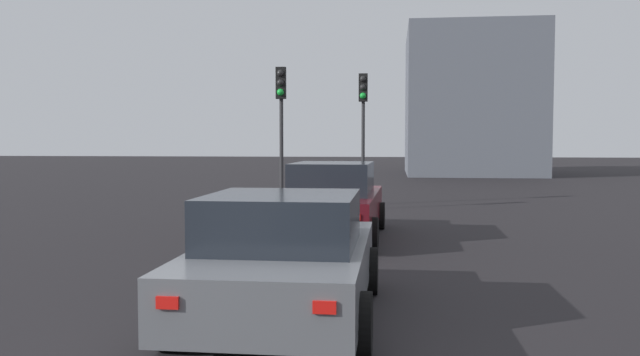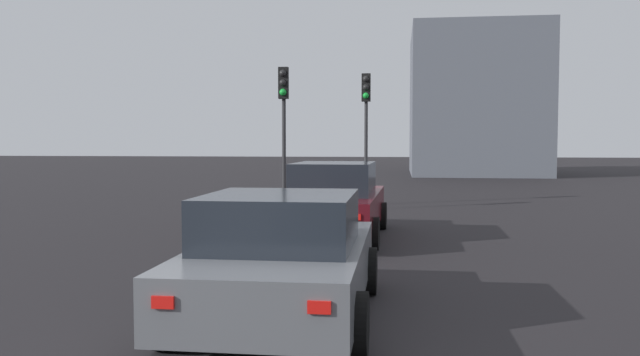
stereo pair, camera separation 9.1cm
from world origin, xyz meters
name	(u,v)px [view 2 (the right image)]	position (x,y,z in m)	size (l,w,h in m)	color
car_maroon_lead	(335,202)	(7.68, 0.11, 0.78)	(4.85, 2.16, 1.63)	#510F16
car_grey_second	(283,258)	(1.43, 0.09, 0.72)	(4.15, 2.12, 1.48)	slate
traffic_light_near_left	(284,109)	(12.14, 2.05, 3.02)	(0.32, 0.29, 4.20)	#2D2D30
traffic_light_near_right	(366,111)	(14.85, -0.17, 3.07)	(0.32, 0.28, 4.28)	#2D2D30
building_facade_left	(474,103)	(35.82, -6.00, 4.54)	(9.82, 8.04, 9.09)	slate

